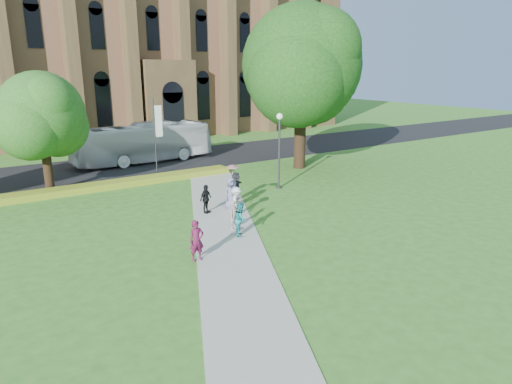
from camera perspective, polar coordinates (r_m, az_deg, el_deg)
ground at (r=22.94m, az=-2.54°, el=-5.70°), size 160.00×160.00×0.00m
road at (r=40.73m, az=-17.39°, el=3.00°), size 160.00×10.00×0.02m
footpath at (r=23.74m, az=-3.80°, el=-4.93°), size 15.58×28.54×0.04m
flower_hedge at (r=33.77m, az=-17.28°, el=0.93°), size 18.00×1.40×0.45m
cathedral at (r=61.94m, az=-14.71°, el=19.29°), size 52.60×18.25×28.00m
streetlamp at (r=31.39m, az=2.93°, el=6.29°), size 0.44×0.44×5.24m
large_tree at (r=37.94m, az=5.74°, el=15.49°), size 9.60×9.60×13.20m
street_tree_1 at (r=33.35m, az=-25.28°, el=8.73°), size 5.60×5.60×8.05m
banner_pole_0 at (r=36.35m, az=-12.38°, el=7.35°), size 0.70×0.10×6.00m
tour_coach at (r=41.79m, az=-13.92°, el=5.99°), size 12.59×3.68×3.46m
pedestrian_0 at (r=20.09m, az=-7.43°, el=-6.04°), size 0.70×0.49×1.83m
pedestrian_1 at (r=22.84m, az=-1.93°, el=-3.44°), size 0.97×1.03×1.68m
pedestrian_2 at (r=25.75m, az=-2.44°, el=-1.23°), size 1.14×1.27×1.70m
pedestrian_3 at (r=26.47m, az=-6.29°, el=-0.87°), size 1.07×0.80×1.68m
pedestrian_4 at (r=27.06m, az=-3.13°, el=-0.18°), size 0.97×0.66×1.92m
pedestrian_5 at (r=28.79m, az=-2.54°, el=0.71°), size 1.50×1.68×1.85m
pedestrian_6 at (r=23.78m, az=-2.78°, el=-2.87°), size 0.65×0.53×1.53m
parasol at (r=26.92m, az=-2.95°, el=2.55°), size 0.94×0.94×0.64m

